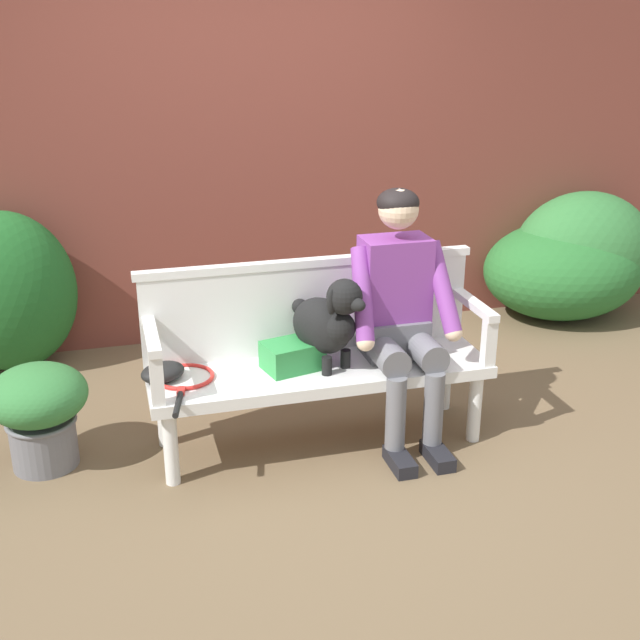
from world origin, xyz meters
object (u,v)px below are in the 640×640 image
(person_seated, at_px, (399,308))
(sports_bag, at_px, (292,355))
(tennis_racket, at_px, (184,379))
(potted_plant, at_px, (39,408))
(baseball_glove, at_px, (163,372))
(garden_bench, at_px, (320,376))
(dog_on_bench, at_px, (328,321))

(person_seated, xyz_separation_m, sports_bag, (-0.55, 0.02, -0.20))
(person_seated, xyz_separation_m, tennis_racket, (-1.09, 0.02, -0.27))
(tennis_racket, xyz_separation_m, potted_plant, (-0.69, 0.14, -0.13))
(baseball_glove, height_order, sports_bag, sports_bag)
(person_seated, height_order, baseball_glove, person_seated)
(garden_bench, height_order, sports_bag, sports_bag)
(dog_on_bench, bearing_deg, garden_bench, 153.59)
(dog_on_bench, bearing_deg, sports_bag, 170.01)
(potted_plant, bearing_deg, sports_bag, -6.14)
(tennis_racket, bearing_deg, potted_plant, 168.84)
(garden_bench, distance_m, baseball_glove, 0.78)
(baseball_glove, relative_size, sports_bag, 0.79)
(baseball_glove, bearing_deg, tennis_racket, -42.73)
(garden_bench, height_order, dog_on_bench, dog_on_bench)
(potted_plant, bearing_deg, tennis_racket, -11.16)
(dog_on_bench, bearing_deg, person_seated, 0.88)
(baseball_glove, relative_size, potted_plant, 0.42)
(dog_on_bench, height_order, sports_bag, dog_on_bench)
(garden_bench, height_order, baseball_glove, baseball_glove)
(person_seated, relative_size, tennis_racket, 2.24)
(garden_bench, xyz_separation_m, dog_on_bench, (0.03, -0.02, 0.30))
(tennis_racket, distance_m, sports_bag, 0.54)
(person_seated, distance_m, dog_on_bench, 0.38)
(sports_bag, bearing_deg, potted_plant, 173.86)
(garden_bench, xyz_separation_m, sports_bag, (-0.14, 0.01, 0.13))
(sports_bag, distance_m, potted_plant, 1.25)
(garden_bench, height_order, potted_plant, potted_plant)
(garden_bench, xyz_separation_m, tennis_racket, (-0.68, 0.01, 0.07))
(person_seated, bearing_deg, garden_bench, 178.40)
(dog_on_bench, xyz_separation_m, baseball_glove, (-0.81, 0.06, -0.20))
(baseball_glove, bearing_deg, potted_plant, 143.88)
(person_seated, distance_m, sports_bag, 0.59)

